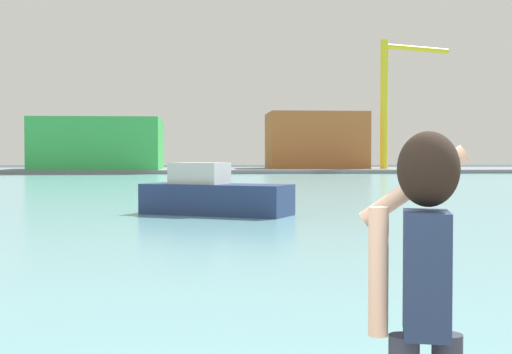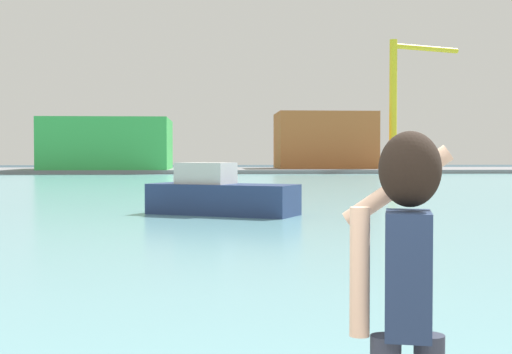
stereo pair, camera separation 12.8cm
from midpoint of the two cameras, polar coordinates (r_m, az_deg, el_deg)
ground_plane at (r=52.23m, az=-3.36°, el=-0.72°), size 220.00×220.00×0.00m
harbor_water at (r=54.23m, az=-3.38°, el=-0.62°), size 140.00×100.00×0.02m
far_shore_dock at (r=94.21m, az=-3.56°, el=0.54°), size 140.00×20.00×0.48m
person_photographer at (r=3.30m, az=13.06°, el=-8.16°), size 0.54×0.57×1.74m
boat_moored at (r=26.87m, az=-2.79°, el=-1.47°), size 5.92×4.34×1.97m
warehouse_left at (r=92.07m, az=-11.71°, el=2.60°), size 15.43×13.81×6.36m
warehouse_right at (r=96.54m, az=5.56°, el=2.94°), size 12.96×9.85×7.52m
port_crane at (r=95.76m, az=11.63°, el=6.80°), size 10.50×4.78×16.88m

